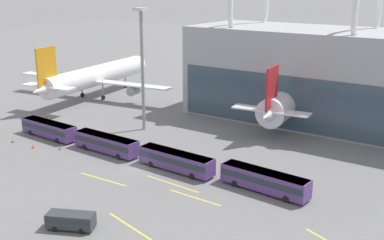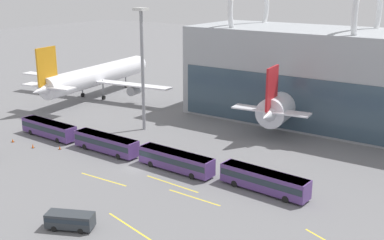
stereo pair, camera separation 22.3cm
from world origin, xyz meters
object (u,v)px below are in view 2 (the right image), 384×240
at_px(shuttle_bus_3, 264,180).
at_px(traffic_cone_1, 13,141).
at_px(shuttle_bus_1, 106,142).
at_px(shuttle_bus_0, 49,128).
at_px(traffic_cone_0, 33,146).
at_px(shuttle_bus_2, 176,160).
at_px(traffic_cone_2, 60,148).
at_px(floodlight_mast, 142,58).
at_px(airliner_at_gate_far, 293,98).
at_px(service_van_crossing, 70,220).
at_px(airliner_at_gate_near, 94,76).

xyz_separation_m(shuttle_bus_3, traffic_cone_1, (-48.51, -6.92, -1.51)).
distance_m(shuttle_bus_1, shuttle_bus_3, 30.20).
xyz_separation_m(shuttle_bus_0, shuttle_bus_1, (15.09, 0.10, 0.00)).
xyz_separation_m(traffic_cone_0, traffic_cone_1, (-5.81, -0.05, -0.08)).
bearing_deg(traffic_cone_1, shuttle_bus_0, 61.24).
height_order(shuttle_bus_2, traffic_cone_2, shuttle_bus_2).
xyz_separation_m(shuttle_bus_3, traffic_cone_0, (-42.70, -6.87, -1.43)).
relative_size(floodlight_mast, traffic_cone_1, 38.01).
xyz_separation_m(shuttle_bus_2, traffic_cone_2, (-23.00, -3.85, -1.46)).
height_order(airliner_at_gate_far, shuttle_bus_3, airliner_at_gate_far).
bearing_deg(traffic_cone_0, service_van_crossing, -29.87).
height_order(shuttle_bus_2, service_van_crossing, shuttle_bus_2).
distance_m(shuttle_bus_0, shuttle_bus_3, 45.28).
xyz_separation_m(shuttle_bus_2, traffic_cone_1, (-33.42, -6.14, -1.51)).
relative_size(service_van_crossing, traffic_cone_0, 7.84).
distance_m(airliner_at_gate_far, traffic_cone_1, 56.83).
bearing_deg(shuttle_bus_3, shuttle_bus_2, -173.10).
distance_m(traffic_cone_1, traffic_cone_2, 10.67).
distance_m(shuttle_bus_1, service_van_crossing, 27.15).
distance_m(shuttle_bus_2, traffic_cone_2, 23.37).
xyz_separation_m(shuttle_bus_1, floodlight_mast, (-3.34, 14.24, 12.78)).
relative_size(shuttle_bus_0, shuttle_bus_1, 1.00).
distance_m(shuttle_bus_1, traffic_cone_1, 19.34).
relative_size(airliner_at_gate_far, shuttle_bus_0, 2.72).
relative_size(shuttle_bus_0, traffic_cone_2, 18.81).
relative_size(shuttle_bus_1, traffic_cone_0, 17.18).
relative_size(service_van_crossing, floodlight_mast, 0.26).
relative_size(airliner_at_gate_far, service_van_crossing, 5.97).
bearing_deg(traffic_cone_0, floodlight_mast, 65.56).
bearing_deg(airliner_at_gate_far, shuttle_bus_3, -168.76).
xyz_separation_m(shuttle_bus_0, traffic_cone_1, (-3.24, -5.90, -1.51)).
bearing_deg(shuttle_bus_1, airliner_at_gate_far, 63.90).
height_order(shuttle_bus_0, shuttle_bus_1, same).
relative_size(airliner_at_gate_near, shuttle_bus_1, 3.35).
distance_m(airliner_at_gate_far, service_van_crossing, 58.89).
relative_size(shuttle_bus_0, shuttle_bus_2, 1.00).
relative_size(floodlight_mast, traffic_cone_0, 30.71).
xyz_separation_m(service_van_crossing, traffic_cone_0, (-28.21, 16.20, -0.84)).
xyz_separation_m(airliner_at_gate_near, traffic_cone_1, (13.23, -34.14, -5.29)).
relative_size(service_van_crossing, traffic_cone_1, 9.71).
xyz_separation_m(airliner_at_gate_near, shuttle_bus_3, (61.75, -27.22, -3.79)).
height_order(shuttle_bus_0, traffic_cone_2, shuttle_bus_0).
xyz_separation_m(shuttle_bus_3, service_van_crossing, (-14.49, -23.07, -0.60)).
distance_m(traffic_cone_0, traffic_cone_1, 5.81).
distance_m(shuttle_bus_1, traffic_cone_0, 13.93).
height_order(shuttle_bus_3, traffic_cone_1, shuttle_bus_3).
height_order(airliner_at_gate_far, shuttle_bus_2, airliner_at_gate_far).
height_order(shuttle_bus_3, floodlight_mast, floodlight_mast).
height_order(shuttle_bus_2, traffic_cone_1, shuttle_bus_2).
bearing_deg(traffic_cone_1, traffic_cone_2, 12.42).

